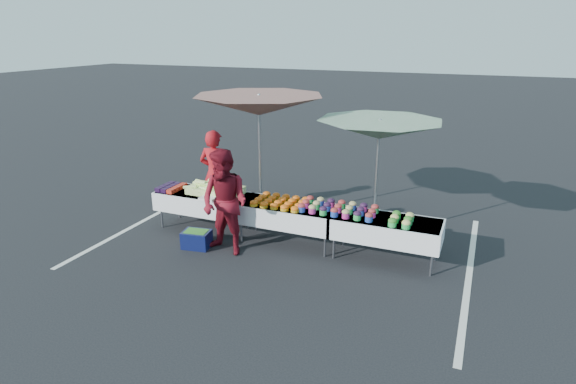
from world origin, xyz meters
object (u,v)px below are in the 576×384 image
at_px(table_right, 386,228).
at_px(umbrella_right, 379,130).
at_px(table_left, 204,201).
at_px(customer, 225,203).
at_px(vendor, 215,174).
at_px(umbrella_left, 259,106).
at_px(table_center, 288,214).
at_px(storage_bin, 197,239).

xyz_separation_m(table_right, umbrella_right, (-0.38, 0.80, 1.50)).
height_order(table_left, umbrella_right, umbrella_right).
bearing_deg(customer, vendor, 134.48).
relative_size(table_right, vendor, 1.00).
relative_size(table_right, umbrella_left, 0.71).
relative_size(table_center, umbrella_left, 0.71).
bearing_deg(table_right, storage_bin, -165.78).
distance_m(table_left, table_center, 1.80).
bearing_deg(umbrella_left, storage_bin, -107.62).
bearing_deg(table_right, customer, -163.44).
bearing_deg(table_right, table_center, 180.00).
relative_size(customer, umbrella_left, 0.72).
bearing_deg(customer, storage_bin, -168.31).
height_order(customer, storage_bin, customer).
bearing_deg(table_center, vendor, 160.81).
relative_size(customer, umbrella_right, 0.67).
bearing_deg(vendor, umbrella_left, -174.45).
relative_size(umbrella_left, storage_bin, 4.86).
xyz_separation_m(table_left, vendor, (-0.13, 0.67, 0.35)).
xyz_separation_m(vendor, storage_bin, (0.47, -1.50, -0.77)).
distance_m(table_right, umbrella_right, 1.74).
height_order(table_left, table_center, same).
distance_m(table_right, customer, 2.79).
relative_size(vendor, storage_bin, 3.45).
bearing_deg(umbrella_right, storage_bin, -150.55).
distance_m(vendor, storage_bin, 1.74).
height_order(table_left, customer, customer).
relative_size(table_left, customer, 0.99).
bearing_deg(umbrella_right, table_left, -166.04).
bearing_deg(umbrella_left, umbrella_right, 0.00).
bearing_deg(table_center, customer, -137.32).
bearing_deg(table_center, umbrella_left, 139.71).
xyz_separation_m(vendor, umbrella_left, (0.98, 0.13, 1.45)).
xyz_separation_m(table_center, table_right, (1.80, 0.00, 0.00)).
xyz_separation_m(table_left, table_right, (3.60, 0.00, 0.00)).
bearing_deg(umbrella_left, table_right, -16.26).
xyz_separation_m(vendor, customer, (1.07, -1.46, 0.01)).
xyz_separation_m(table_left, storage_bin, (0.34, -0.83, -0.42)).
relative_size(customer, storage_bin, 3.48).
xyz_separation_m(table_left, umbrella_right, (3.22, 0.80, 1.50)).
bearing_deg(umbrella_left, vendor, -172.46).
relative_size(table_center, vendor, 1.00).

